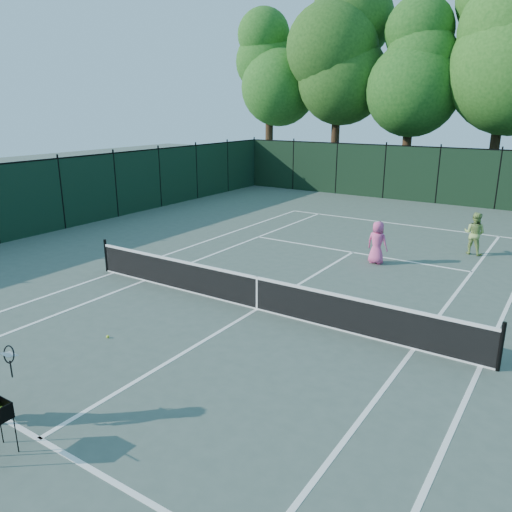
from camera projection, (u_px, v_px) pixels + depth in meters
The scene contains 18 objects.
ground at pixel (257, 309), 13.11m from camera, with size 90.00×90.00×0.00m, color #455449.
sideline_doubles_left at pixel (114, 273), 15.99m from camera, with size 0.10×23.77×0.01m, color white.
sideline_doubles_right at pixel (481, 366), 10.23m from camera, with size 0.10×23.77×0.01m, color white.
sideline_singles_left at pixel (145, 280), 15.27m from camera, with size 0.10×23.77×0.01m, color white.
sideline_singles_right at pixel (414, 349), 10.95m from camera, with size 0.10×23.77×0.01m, color white.
baseline_far at pixel (400, 224), 22.63m from camera, with size 10.97×0.10×0.01m, color white.
service_line_near at pixel (39, 439), 7.98m from camera, with size 8.23×0.10×0.01m, color white.
service_line_far at pixel (353, 252), 18.23m from camera, with size 8.23×0.10×0.01m, color white.
center_service_line at pixel (257, 309), 13.11m from camera, with size 0.10×12.80×0.01m, color white.
tennis_net at pixel (257, 292), 12.97m from camera, with size 11.69×0.09×1.06m.
fence_far at pixel (438, 176), 27.09m from camera, with size 24.00×0.05×3.00m, color black.
tree_0 at pixel (270, 61), 34.82m from camera, with size 6.40×6.40×13.14m.
tree_1 at pixel (339, 50), 32.44m from camera, with size 6.80×6.80×13.98m.
tree_2 at pixel (414, 61), 29.93m from camera, with size 6.00×6.00×12.40m.
tree_3 at pixel (510, 33), 27.33m from camera, with size 7.00×7.00×14.45m.
player_pink at pixel (377, 243), 16.76m from camera, with size 0.76×0.54×1.46m.
player_green at pixel (474, 233), 17.83m from camera, with size 0.82×0.69×1.53m.
loose_ball_midcourt at pixel (108, 337), 11.47m from camera, with size 0.07×0.07×0.07m, color #DDF331.
Camera 1 is at (6.65, -10.18, 5.10)m, focal length 35.00 mm.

